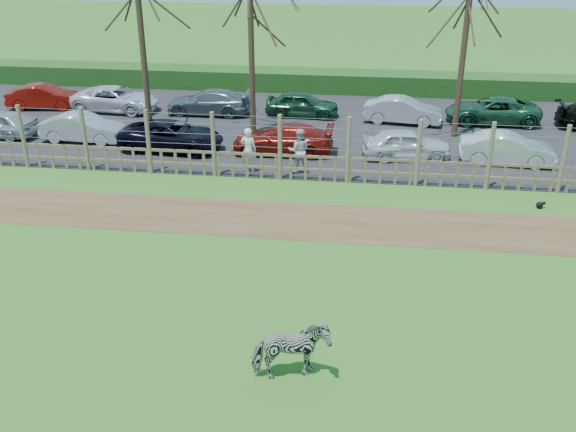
# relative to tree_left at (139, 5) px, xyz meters

# --- Properties ---
(ground) EXTENTS (120.00, 120.00, 0.00)m
(ground) POSITION_rel_tree_left_xyz_m (6.50, -12.50, -5.62)
(ground) COLOR #5A8D37
(ground) RESTS_ON ground
(dirt_strip) EXTENTS (34.00, 2.80, 0.01)m
(dirt_strip) POSITION_rel_tree_left_xyz_m (6.50, -8.00, -5.61)
(dirt_strip) COLOR brown
(dirt_strip) RESTS_ON ground
(asphalt) EXTENTS (44.00, 13.00, 0.04)m
(asphalt) POSITION_rel_tree_left_xyz_m (6.50, 2.00, -5.60)
(asphalt) COLOR #232326
(asphalt) RESTS_ON ground
(hedge) EXTENTS (46.00, 2.00, 1.10)m
(hedge) POSITION_rel_tree_left_xyz_m (6.50, 9.00, -5.07)
(hedge) COLOR #1E4716
(hedge) RESTS_ON ground
(fence) EXTENTS (30.16, 0.16, 2.50)m
(fence) POSITION_rel_tree_left_xyz_m (6.50, -4.50, -4.81)
(fence) COLOR brown
(fence) RESTS_ON ground
(tree_left) EXTENTS (4.80, 4.80, 7.88)m
(tree_left) POSITION_rel_tree_left_xyz_m (0.00, 0.00, 0.00)
(tree_left) COLOR #3D2B1E
(tree_left) RESTS_ON ground
(tree_mid) EXTENTS (4.80, 4.80, 6.83)m
(tree_mid) POSITION_rel_tree_left_xyz_m (4.50, 1.00, -0.75)
(tree_mid) COLOR #3D2B1E
(tree_mid) RESTS_ON ground
(tree_right) EXTENTS (4.80, 4.80, 7.35)m
(tree_right) POSITION_rel_tree_left_xyz_m (13.50, 1.50, -0.37)
(tree_right) COLOR #3D2B1E
(tree_right) RESTS_ON ground
(zebra) EXTENTS (1.78, 1.20, 1.37)m
(zebra) POSITION_rel_tree_left_xyz_m (8.29, -15.75, -4.93)
(zebra) COLOR gray
(zebra) RESTS_ON ground
(visitor_a) EXTENTS (0.69, 0.52, 1.72)m
(visitor_a) POSITION_rel_tree_left_xyz_m (5.21, -3.91, -4.71)
(visitor_a) COLOR silver
(visitor_a) RESTS_ON asphalt
(visitor_b) EXTENTS (0.91, 0.75, 1.72)m
(visitor_b) POSITION_rel_tree_left_xyz_m (7.12, -3.76, -4.71)
(visitor_b) COLOR #B8B3C7
(visitor_b) RESTS_ON asphalt
(crow) EXTENTS (0.31, 0.23, 0.25)m
(crow) POSITION_rel_tree_left_xyz_m (15.58, -5.98, -5.49)
(crow) COLOR black
(crow) RESTS_ON ground
(car_1) EXTENTS (3.70, 1.46, 1.20)m
(car_1) POSITION_rel_tree_left_xyz_m (-2.56, -1.27, -4.98)
(car_1) COLOR silver
(car_1) RESTS_ON asphalt
(car_2) EXTENTS (4.44, 2.26, 1.20)m
(car_2) POSITION_rel_tree_left_xyz_m (1.55, -1.86, -4.98)
(car_2) COLOR black
(car_2) RESTS_ON asphalt
(car_3) EXTENTS (4.16, 1.74, 1.20)m
(car_3) POSITION_rel_tree_left_xyz_m (6.22, -1.68, -4.98)
(car_3) COLOR maroon
(car_3) RESTS_ON asphalt
(car_4) EXTENTS (3.68, 1.87, 1.20)m
(car_4) POSITION_rel_tree_left_xyz_m (11.25, -1.64, -4.98)
(car_4) COLOR white
(car_4) RESTS_ON asphalt
(car_5) EXTENTS (3.72, 1.51, 1.20)m
(car_5) POSITION_rel_tree_left_xyz_m (15.16, -1.74, -4.98)
(car_5) COLOR silver
(car_5) RESTS_ON asphalt
(car_7) EXTENTS (3.77, 1.71, 1.20)m
(car_7) POSITION_rel_tree_left_xyz_m (-6.68, 3.48, -4.98)
(car_7) COLOR maroon
(car_7) RESTS_ON asphalt
(car_8) EXTENTS (4.47, 2.35, 1.20)m
(car_8) POSITION_rel_tree_left_xyz_m (-2.94, 3.52, -4.98)
(car_8) COLOR silver
(car_8) RESTS_ON asphalt
(car_9) EXTENTS (4.17, 1.76, 1.20)m
(car_9) POSITION_rel_tree_left_xyz_m (1.82, 3.56, -4.98)
(car_9) COLOR slate
(car_9) RESTS_ON asphalt
(car_10) EXTENTS (3.58, 1.56, 1.20)m
(car_10) POSITION_rel_tree_left_xyz_m (6.43, 3.77, -4.98)
(car_10) COLOR #1B482C
(car_10) RESTS_ON asphalt
(car_11) EXTENTS (3.78, 1.75, 1.20)m
(car_11) POSITION_rel_tree_left_xyz_m (11.27, 3.25, -4.98)
(car_11) COLOR silver
(car_11) RESTS_ON asphalt
(car_12) EXTENTS (4.34, 2.04, 1.20)m
(car_12) POSITION_rel_tree_left_xyz_m (15.46, 3.79, -4.98)
(car_12) COLOR #205331
(car_12) RESTS_ON asphalt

